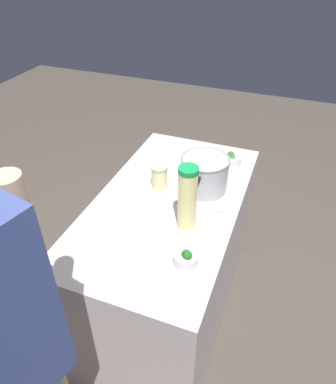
# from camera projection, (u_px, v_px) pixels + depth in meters

# --- Properties ---
(ground_plane) EXTENTS (8.00, 8.00, 0.00)m
(ground_plane) POSITION_uv_depth(u_px,v_px,m) (168.00, 310.00, 2.30)
(ground_plane) COLOR #4D433A
(counter_slab) EXTENTS (1.28, 0.70, 0.90)m
(counter_slab) POSITION_uv_depth(u_px,v_px,m) (168.00, 262.00, 2.03)
(counter_slab) COLOR beige
(counter_slab) RESTS_ON ground_plane
(dish_cloth) EXTENTS (0.30, 0.30, 0.01)m
(dish_cloth) POSITION_uv_depth(u_px,v_px,m) (203.00, 189.00, 1.83)
(dish_cloth) COLOR beige
(dish_cloth) RESTS_ON counter_slab
(cooking_pot) EXTENTS (0.31, 0.24, 0.18)m
(cooking_pot) POSITION_uv_depth(u_px,v_px,m) (205.00, 173.00, 1.77)
(cooking_pot) COLOR #B7B7BC
(cooking_pot) RESTS_ON dish_cloth
(lemonade_pitcher) EXTENTS (0.09, 0.09, 0.31)m
(lemonade_pitcher) POSITION_uv_depth(u_px,v_px,m) (187.00, 198.00, 1.52)
(lemonade_pitcher) COLOR #F1ED94
(lemonade_pitcher) RESTS_ON counter_slab
(mason_jar) EXTENTS (0.09, 0.09, 0.12)m
(mason_jar) POSITION_uv_depth(u_px,v_px,m) (159.00, 177.00, 1.82)
(mason_jar) COLOR beige
(mason_jar) RESTS_ON counter_slab
(broccoli_bowl_front) EXTENTS (0.10, 0.10, 0.07)m
(broccoli_bowl_front) POSITION_uv_depth(u_px,v_px,m) (186.00, 258.00, 1.41)
(broccoli_bowl_front) COLOR silver
(broccoli_bowl_front) RESTS_ON counter_slab
(broccoli_bowl_center) EXTENTS (0.14, 0.14, 0.08)m
(broccoli_bowl_center) POSITION_uv_depth(u_px,v_px,m) (229.00, 159.00, 2.02)
(broccoli_bowl_center) COLOR silver
(broccoli_bowl_center) RESTS_ON counter_slab
(person_cook) EXTENTS (0.50, 0.27, 1.72)m
(person_cook) POSITION_uv_depth(u_px,v_px,m) (7.00, 378.00, 1.01)
(person_cook) COLOR tan
(person_cook) RESTS_ON ground_plane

